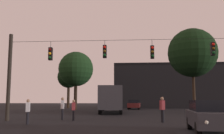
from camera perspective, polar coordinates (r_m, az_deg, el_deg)
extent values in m
plane|color=black|center=(29.99, 3.89, -10.07)|extent=(168.00, 168.00, 0.00)
cylinder|color=black|center=(20.98, -21.56, -1.98)|extent=(0.28, 0.28, 6.49)
cylinder|color=black|center=(19.32, 3.52, 5.91)|extent=(17.82, 0.02, 0.02)
cylinder|color=black|center=(20.18, -13.23, 4.80)|extent=(0.03, 0.03, 0.47)
cube|color=black|center=(20.05, -13.29, 2.81)|extent=(0.26, 0.32, 0.95)
sphere|color=#510A0A|center=(19.93, -13.42, 3.74)|extent=(0.20, 0.20, 0.20)
sphere|color=orange|center=(19.88, -13.45, 2.90)|extent=(0.20, 0.20, 0.20)
sphere|color=#0C4219|center=(19.83, -13.47, 2.04)|extent=(0.20, 0.20, 0.20)
cylinder|color=black|center=(19.37, -1.58, 5.29)|extent=(0.03, 0.03, 0.36)
cube|color=black|center=(19.24, -1.59, 3.39)|extent=(0.26, 0.32, 0.95)
sphere|color=red|center=(19.12, -1.64, 4.37)|extent=(0.20, 0.20, 0.20)
sphere|color=#5B3D0C|center=(19.07, -1.64, 3.49)|extent=(0.20, 0.20, 0.20)
sphere|color=#0C4219|center=(19.01, -1.65, 2.60)|extent=(0.20, 0.20, 0.20)
cylinder|color=black|center=(19.33, 8.74, 5.26)|extent=(0.03, 0.03, 0.45)
cube|color=black|center=(19.19, 8.78, 3.22)|extent=(0.26, 0.32, 0.95)
sphere|color=red|center=(19.07, 8.80, 4.20)|extent=(0.20, 0.20, 0.20)
sphere|color=#5B3D0C|center=(19.01, 8.82, 3.32)|extent=(0.20, 0.20, 0.20)
sphere|color=#0C4219|center=(18.96, 8.83, 2.43)|extent=(0.20, 0.20, 0.20)
cylinder|color=black|center=(20.14, 21.05, 5.42)|extent=(0.03, 0.03, 0.26)
cube|color=black|center=(20.03, 21.13, 3.72)|extent=(0.26, 0.32, 0.95)
sphere|color=red|center=(19.91, 21.24, 4.66)|extent=(0.20, 0.20, 0.20)
sphere|color=#5B3D0C|center=(19.86, 21.28, 3.81)|extent=(0.20, 0.20, 0.20)
sphere|color=#0C4219|center=(19.80, 21.32, 2.96)|extent=(0.20, 0.20, 0.20)
cube|color=#2D2D33|center=(31.79, -0.21, -6.77)|extent=(3.15, 11.13, 2.50)
cube|color=black|center=(31.80, -0.21, -5.67)|extent=(3.15, 10.47, 0.70)
cylinder|color=black|center=(35.79, -1.89, -8.81)|extent=(0.34, 1.01, 1.00)
cylinder|color=black|center=(35.76, 1.71, -8.81)|extent=(0.34, 1.01, 1.00)
cylinder|color=black|center=(29.65, -2.46, -9.15)|extent=(0.34, 1.01, 1.00)
cylinder|color=black|center=(29.60, 1.89, -9.15)|extent=(0.34, 1.01, 1.00)
cylinder|color=black|center=(27.67, -2.70, -9.29)|extent=(0.34, 1.01, 1.00)
cylinder|color=black|center=(27.62, 1.96, -9.30)|extent=(0.34, 1.01, 1.00)
cube|color=beige|center=(35.09, -0.11, -5.81)|extent=(2.60, 0.95, 0.56)
cube|color=beige|center=(29.05, -0.31, -5.53)|extent=(2.60, 0.95, 0.56)
cube|color=#2D2D33|center=(13.21, 20.73, -10.51)|extent=(2.17, 4.44, 0.68)
cube|color=black|center=(13.34, 20.49, -7.90)|extent=(1.78, 2.45, 0.52)
cylinder|color=black|center=(11.72, 18.31, -12.77)|extent=(0.28, 0.66, 0.64)
cylinder|color=black|center=(14.79, 22.76, -11.33)|extent=(0.28, 0.66, 0.64)
cylinder|color=black|center=(14.52, 16.55, -11.68)|extent=(0.28, 0.66, 0.64)
sphere|color=white|center=(11.05, 19.90, -11.30)|extent=(0.18, 0.18, 0.18)
cube|color=#511919|center=(42.16, 4.86, -8.32)|extent=(2.16, 4.44, 0.68)
cube|color=black|center=(42.00, 4.83, -7.50)|extent=(1.77, 2.45, 0.52)
cylinder|color=black|center=(43.65, 3.96, -8.73)|extent=(0.27, 0.66, 0.64)
cylinder|color=black|center=(43.53, 6.05, -8.71)|extent=(0.27, 0.66, 0.64)
cylinder|color=black|center=(40.82, 3.59, -8.84)|extent=(0.27, 0.66, 0.64)
cylinder|color=black|center=(40.70, 5.83, -8.83)|extent=(0.27, 0.66, 0.64)
sphere|color=white|center=(44.30, 4.31, -8.26)|extent=(0.18, 0.18, 0.18)
sphere|color=white|center=(44.22, 5.81, -8.25)|extent=(0.18, 0.18, 0.18)
cylinder|color=black|center=(17.51, -18.00, -10.57)|extent=(0.14, 0.14, 0.78)
cylinder|color=black|center=(17.66, -17.95, -10.54)|extent=(0.14, 0.14, 0.78)
cube|color=silver|center=(17.55, -17.89, -8.33)|extent=(0.33, 0.41, 0.58)
sphere|color=#8C6B51|center=(17.55, -17.84, -7.04)|extent=(0.21, 0.21, 0.21)
cylinder|color=black|center=(20.77, -10.79, -10.10)|extent=(0.14, 0.14, 0.85)
cylinder|color=black|center=(20.61, -10.82, -10.12)|extent=(0.14, 0.14, 0.85)
cube|color=silver|center=(20.67, -10.76, -8.06)|extent=(0.30, 0.40, 0.64)
sphere|color=#8C6B51|center=(20.66, -10.73, -6.86)|extent=(0.23, 0.23, 0.23)
cylinder|color=black|center=(19.85, -8.45, -10.42)|extent=(0.14, 0.14, 0.76)
cylinder|color=black|center=(20.01, -8.41, -10.39)|extent=(0.14, 0.14, 0.76)
cube|color=maroon|center=(19.90, -8.39, -8.48)|extent=(0.29, 0.39, 0.57)
sphere|color=#8C6B51|center=(19.89, -8.37, -7.36)|extent=(0.21, 0.21, 0.21)
cylinder|color=black|center=(18.39, 11.10, -10.49)|extent=(0.14, 0.14, 0.85)
cylinder|color=black|center=(18.53, 10.87, -10.47)|extent=(0.14, 0.14, 0.85)
cube|color=maroon|center=(18.43, 10.93, -8.16)|extent=(0.35, 0.42, 0.64)
sphere|color=#8C6B51|center=(18.43, 10.90, -6.81)|extent=(0.23, 0.23, 0.23)
cube|color=black|center=(54.10, 12.19, -4.51)|extent=(21.19, 12.55, 7.75)
cube|color=black|center=(54.43, 12.07, -0.18)|extent=(21.19, 12.55, 0.50)
cylinder|color=#2D2116|center=(31.99, 17.45, -5.06)|extent=(0.33, 0.33, 5.04)
sphere|color=black|center=(32.45, 17.15, 2.99)|extent=(5.81, 5.81, 5.81)
cylinder|color=#2D2116|center=(48.97, -9.52, -6.32)|extent=(0.49, 0.49, 4.32)
sphere|color=black|center=(49.15, -9.43, -2.12)|extent=(4.14, 4.14, 4.14)
cylinder|color=black|center=(41.80, -7.98, -6.12)|extent=(0.52, 0.52, 4.48)
sphere|color=black|center=(42.08, -7.88, -0.43)|extent=(5.54, 5.54, 5.54)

